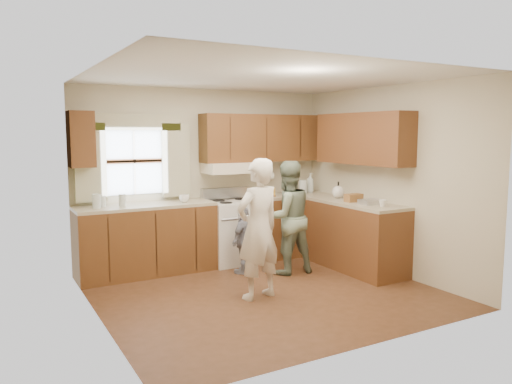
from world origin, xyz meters
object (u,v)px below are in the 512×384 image
woman_right (287,217)px  child (244,240)px  woman_left (258,229)px  stove (233,230)px

woman_right → child: 0.65m
woman_left → woman_right: (0.84, 0.71, -0.04)m
stove → woman_left: size_ratio=0.67×
woman_right → child: bearing=-25.3°
woman_right → child: woman_right is taller
woman_left → child: (0.33, 0.98, -0.35)m
stove → woman_right: size_ratio=0.71×
stove → child: size_ratio=1.18×
stove → woman_left: 1.67m
stove → woman_left: woman_left is taller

